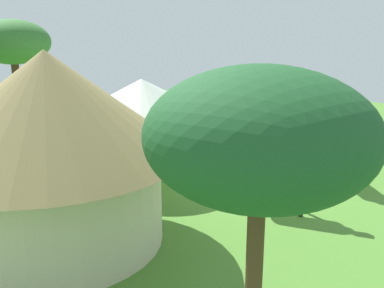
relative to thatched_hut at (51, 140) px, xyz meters
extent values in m
plane|color=#4E832F|center=(1.36, -6.12, -2.41)|extent=(36.00, 36.00, 0.00)
cylinder|color=beige|center=(0.00, 0.00, -1.38)|extent=(4.71, 4.71, 2.05)
cone|color=olive|center=(0.00, 0.00, 0.78)|extent=(5.99, 5.99, 2.27)
cylinder|color=brown|center=(2.96, -4.17, -1.33)|extent=(0.10, 0.10, 2.16)
cone|color=silver|center=(2.96, -4.17, 0.25)|extent=(3.93, 3.93, 1.01)
cube|color=silver|center=(2.96, -4.17, -1.69)|extent=(1.60, 1.22, 0.04)
cylinder|color=silver|center=(2.40, -3.63, -2.06)|extent=(0.06, 0.06, 0.70)
cylinder|color=silver|center=(3.69, -3.91, -2.06)|extent=(0.06, 0.06, 0.70)
cylinder|color=silver|center=(2.23, -4.43, -2.06)|extent=(0.06, 0.06, 0.70)
cylinder|color=silver|center=(3.51, -4.71, -2.06)|extent=(0.06, 0.06, 0.70)
cube|color=silver|center=(3.62, -3.21, -1.96)|extent=(0.60, 0.60, 0.04)
cube|color=silver|center=(3.73, -3.06, -1.73)|extent=(0.38, 0.28, 0.45)
cylinder|color=silver|center=(3.68, -3.47, -2.18)|extent=(0.04, 0.04, 0.45)
cylinder|color=silver|center=(3.37, -3.25, -2.18)|extent=(0.04, 0.04, 0.45)
cylinder|color=silver|center=(3.88, -3.17, -2.18)|extent=(0.04, 0.04, 0.45)
cylinder|color=silver|center=(3.57, -2.96, -2.18)|extent=(0.04, 0.04, 0.45)
cube|color=silver|center=(1.97, -3.55, -1.96)|extent=(0.59, 0.60, 0.04)
cube|color=silver|center=(1.81, -3.45, -1.73)|extent=(0.27, 0.39, 0.45)
cylinder|color=silver|center=(2.22, -3.49, -2.18)|extent=(0.04, 0.04, 0.45)
cylinder|color=silver|center=(2.02, -3.81, -2.18)|extent=(0.04, 0.04, 0.45)
cylinder|color=silver|center=(1.92, -3.30, -2.18)|extent=(0.04, 0.04, 0.45)
cylinder|color=silver|center=(1.71, -3.62, -2.18)|extent=(0.04, 0.04, 0.45)
cube|color=white|center=(2.46, -5.23, -1.96)|extent=(0.58, 0.57, 0.04)
cube|color=white|center=(2.38, -5.40, -1.73)|extent=(0.42, 0.22, 0.45)
cylinder|color=white|center=(2.37, -4.99, -2.18)|extent=(0.04, 0.04, 0.45)
cylinder|color=white|center=(2.71, -5.15, -2.18)|extent=(0.04, 0.04, 0.45)
cylinder|color=white|center=(2.22, -5.31, -2.18)|extent=(0.04, 0.04, 0.45)
cylinder|color=white|center=(2.56, -5.47, -2.18)|extent=(0.04, 0.04, 0.45)
cube|color=white|center=(3.92, -4.83, -1.96)|extent=(0.59, 0.60, 0.04)
cube|color=white|center=(4.08, -4.94, -1.73)|extent=(0.28, 0.39, 0.45)
cylinder|color=white|center=(3.67, -4.88, -2.18)|extent=(0.04, 0.04, 0.45)
cylinder|color=white|center=(3.88, -4.57, -2.18)|extent=(0.04, 0.04, 0.45)
cylinder|color=white|center=(3.97, -5.09, -2.18)|extent=(0.04, 0.04, 0.45)
cylinder|color=white|center=(4.18, -4.77, -2.18)|extent=(0.04, 0.04, 0.45)
cylinder|color=black|center=(3.25, -5.88, -1.99)|extent=(0.12, 0.12, 0.84)
cylinder|color=black|center=(3.36, -5.98, -1.99)|extent=(0.12, 0.12, 0.84)
cube|color=#4B8F6B|center=(3.31, -5.93, -1.27)|extent=(0.48, 0.46, 0.60)
cylinder|color=#A76B49|center=(3.12, -5.75, -1.25)|extent=(0.09, 0.09, 0.56)
cylinder|color=#A76B49|center=(3.50, -6.10, -1.25)|extent=(0.09, 0.09, 0.56)
sphere|color=#A76B49|center=(3.31, -5.93, -0.84)|extent=(0.23, 0.23, 0.23)
cylinder|color=black|center=(4.60, -5.02, -2.02)|extent=(0.11, 0.11, 0.79)
cylinder|color=black|center=(4.71, -5.11, -2.02)|extent=(0.11, 0.11, 0.79)
cube|color=beige|center=(4.66, -5.07, -1.34)|extent=(0.45, 0.43, 0.56)
cylinder|color=#E4B88E|center=(4.47, -4.91, -1.33)|extent=(0.08, 0.08, 0.52)
cylinder|color=#E4B88E|center=(4.84, -5.23, -1.33)|extent=(0.08, 0.08, 0.52)
sphere|color=#E4B88E|center=(4.66, -5.07, -0.94)|extent=(0.21, 0.21, 0.21)
cylinder|color=black|center=(0.23, -7.35, -1.99)|extent=(0.12, 0.12, 0.84)
cylinder|color=black|center=(0.34, -7.45, -1.99)|extent=(0.12, 0.12, 0.84)
cube|color=#AA3A34|center=(0.29, -7.40, -1.27)|extent=(0.48, 0.46, 0.60)
cylinder|color=#E0AA8A|center=(0.10, -7.23, -1.25)|extent=(0.09, 0.09, 0.56)
cylinder|color=#E0AA8A|center=(0.48, -7.58, -1.25)|extent=(0.09, 0.09, 0.56)
sphere|color=#E0AA8A|center=(0.29, -7.40, -0.84)|extent=(0.23, 0.23, 0.23)
cube|color=teal|center=(0.17, -5.91, -2.19)|extent=(0.66, 0.64, 0.03)
cube|color=silver|center=(-0.10, -5.84, -1.94)|extent=(0.60, 0.62, 0.41)
cube|color=beige|center=(0.18, -5.64, -2.30)|extent=(0.60, 0.19, 0.22)
cube|color=beige|center=(0.05, -6.14, -2.30)|extent=(0.60, 0.19, 0.22)
cylinder|color=silver|center=(-2.05, -5.30, -1.38)|extent=(1.57, 1.28, 0.63)
cylinder|color=black|center=(-1.80, -5.15, -1.38)|extent=(0.40, 0.59, 0.64)
cylinder|color=black|center=(-2.28, -5.43, -1.38)|extent=(0.40, 0.59, 0.64)
cylinder|color=silver|center=(-2.68, -5.67, -1.20)|extent=(0.60, 0.51, 0.49)
cube|color=silver|center=(-2.92, -5.81, -1.04)|extent=(0.44, 0.36, 0.20)
cube|color=black|center=(-3.07, -5.90, -1.07)|extent=(0.16, 0.16, 0.12)
cube|color=black|center=(-2.68, -5.67, -1.00)|extent=(0.34, 0.22, 0.28)
cylinder|color=silver|center=(-2.44, -5.73, -2.01)|extent=(0.11, 0.11, 0.79)
cylinder|color=black|center=(-2.44, -5.73, -2.38)|extent=(0.13, 0.13, 0.06)
cylinder|color=silver|center=(-2.61, -5.43, -2.01)|extent=(0.11, 0.11, 0.79)
cylinder|color=black|center=(-2.61, -5.43, -2.38)|extent=(0.13, 0.13, 0.06)
cylinder|color=silver|center=(-1.49, -5.17, -2.01)|extent=(0.11, 0.11, 0.79)
cylinder|color=black|center=(-1.49, -5.17, -2.38)|extent=(0.13, 0.13, 0.06)
cylinder|color=silver|center=(-1.66, -4.87, -2.01)|extent=(0.11, 0.11, 0.79)
cylinder|color=black|center=(-1.66, -4.87, -2.38)|extent=(0.13, 0.13, 0.06)
cylinder|color=black|center=(-1.38, -4.90, -1.48)|extent=(0.23, 0.16, 0.53)
cylinder|color=silver|center=(-1.80, -8.50, -1.44)|extent=(1.56, 1.36, 0.69)
cylinder|color=black|center=(-1.57, -8.66, -1.44)|extent=(0.46, 0.63, 0.70)
cylinder|color=black|center=(-2.01, -8.36, -1.44)|extent=(0.46, 0.63, 0.70)
cylinder|color=silver|center=(-2.39, -8.10, -1.26)|extent=(0.63, 0.56, 0.51)
cube|color=silver|center=(-2.62, -7.95, -1.10)|extent=(0.43, 0.37, 0.20)
cube|color=black|center=(-2.77, -7.85, -1.13)|extent=(0.17, 0.17, 0.12)
cube|color=black|center=(-2.39, -8.10, -1.06)|extent=(0.33, 0.24, 0.28)
cylinder|color=silver|center=(-2.36, -8.35, -2.06)|extent=(0.11, 0.11, 0.71)
cylinder|color=black|center=(-2.36, -8.35, -2.38)|extent=(0.13, 0.13, 0.06)
cylinder|color=silver|center=(-2.14, -8.04, -2.06)|extent=(0.11, 0.11, 0.71)
cylinder|color=black|center=(-2.14, -8.04, -2.38)|extent=(0.13, 0.13, 0.06)
cylinder|color=silver|center=(-1.46, -8.96, -2.06)|extent=(0.11, 0.11, 0.71)
cylinder|color=black|center=(-1.46, -8.96, -2.38)|extent=(0.13, 0.13, 0.06)
cylinder|color=silver|center=(-1.25, -8.64, -2.06)|extent=(0.11, 0.11, 0.71)
cylinder|color=black|center=(-1.25, -8.64, -2.38)|extent=(0.13, 0.13, 0.06)
cylinder|color=black|center=(-1.18, -8.92, -1.54)|extent=(0.22, 0.17, 0.53)
cylinder|color=silver|center=(3.40, -7.87, -1.35)|extent=(1.49, 0.84, 0.72)
cylinder|color=black|center=(3.69, -7.90, -1.35)|extent=(0.14, 0.74, 0.73)
cylinder|color=black|center=(3.15, -7.85, -1.35)|extent=(0.14, 0.74, 0.73)
cylinder|color=silver|center=(2.69, -7.81, -1.17)|extent=(0.58, 0.37, 0.52)
cube|color=silver|center=(2.41, -7.79, -1.01)|extent=(0.41, 0.21, 0.20)
cube|color=black|center=(2.23, -7.77, -1.04)|extent=(0.13, 0.13, 0.12)
cube|color=black|center=(2.69, -7.81, -0.97)|extent=(0.37, 0.07, 0.28)
cylinder|color=silver|center=(2.84, -8.02, -2.01)|extent=(0.11, 0.11, 0.79)
cylinder|color=black|center=(2.84, -8.02, -2.38)|extent=(0.13, 0.13, 0.06)
cylinder|color=silver|center=(2.88, -7.63, -2.01)|extent=(0.11, 0.11, 0.79)
cylinder|color=black|center=(2.88, -7.63, -2.38)|extent=(0.13, 0.13, 0.06)
cylinder|color=silver|center=(3.93, -8.12, -2.01)|extent=(0.11, 0.11, 0.79)
cylinder|color=black|center=(3.93, -8.12, -2.38)|extent=(0.13, 0.13, 0.06)
cylinder|color=silver|center=(3.96, -7.72, -2.01)|extent=(0.11, 0.11, 0.79)
cylinder|color=black|center=(3.96, -7.72, -2.38)|extent=(0.13, 0.13, 0.06)
cylinder|color=black|center=(4.17, -7.94, -1.45)|extent=(0.24, 0.07, 0.53)
ellipsoid|color=#1C5125|center=(-5.50, -0.55, 1.06)|extent=(2.85, 2.85, 1.71)
cylinder|color=#452D1B|center=(7.00, -1.48, -0.62)|extent=(0.27, 0.27, 3.58)
ellipsoid|color=#316C2C|center=(7.00, -1.48, 1.88)|extent=(2.59, 2.59, 1.56)
camera|label=1|loc=(-8.91, 3.22, 2.30)|focal=40.17mm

